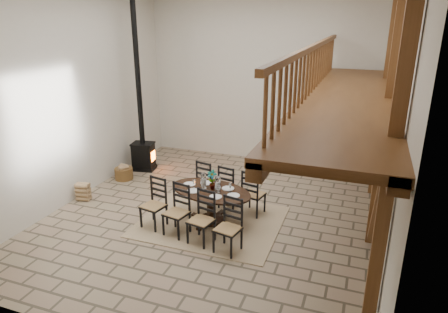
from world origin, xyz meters
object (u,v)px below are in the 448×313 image
(dining_table, at_px, (209,207))
(log_basket, at_px, (124,173))
(wood_stove, at_px, (142,132))
(log_stack, at_px, (83,192))

(dining_table, distance_m, log_basket, 3.50)
(dining_table, height_order, wood_stove, wood_stove)
(log_stack, bearing_deg, wood_stove, 82.28)
(log_stack, bearing_deg, log_basket, 83.44)
(wood_stove, height_order, log_stack, wood_stove)
(dining_table, relative_size, log_stack, 5.47)
(wood_stove, distance_m, log_basket, 1.28)
(dining_table, relative_size, wood_stove, 0.48)
(wood_stove, bearing_deg, dining_table, -47.96)
(log_basket, relative_size, log_stack, 1.11)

